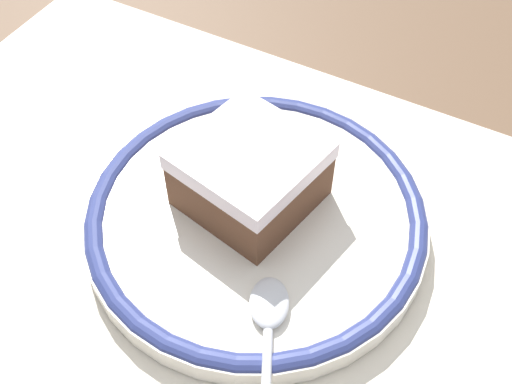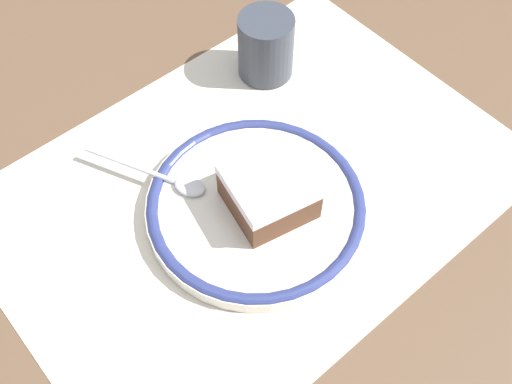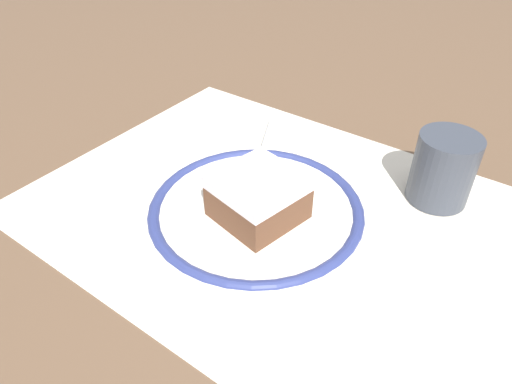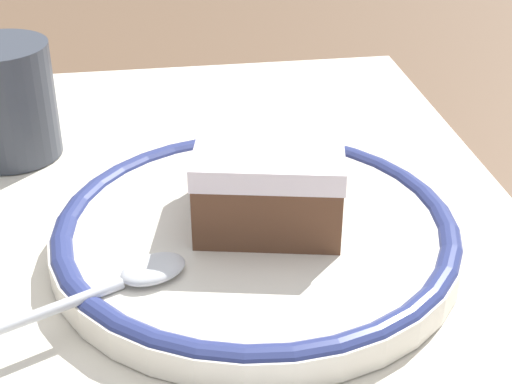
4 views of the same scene
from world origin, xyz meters
name	(u,v)px [view 2 (image 2 of 4)]	position (x,y,z in m)	size (l,w,h in m)	color
ground_plane	(254,186)	(0.00, 0.00, 0.00)	(2.40, 2.40, 0.00)	brown
placemat	(254,186)	(0.00, 0.00, 0.00)	(0.53, 0.38, 0.00)	beige
plate	(256,206)	(-0.02, -0.03, 0.01)	(0.22, 0.22, 0.02)	silver
cake_slice	(269,191)	(-0.01, -0.03, 0.04)	(0.09, 0.09, 0.05)	brown
spoon	(170,179)	(-0.07, 0.05, 0.02)	(0.07, 0.13, 0.01)	silver
cup	(266,50)	(0.12, 0.12, 0.03)	(0.06, 0.06, 0.08)	#383D47
napkin	(92,295)	(-0.19, 0.00, 0.00)	(0.11, 0.10, 0.00)	white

